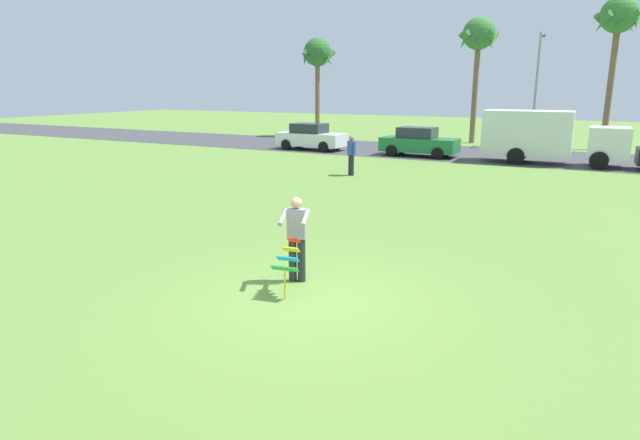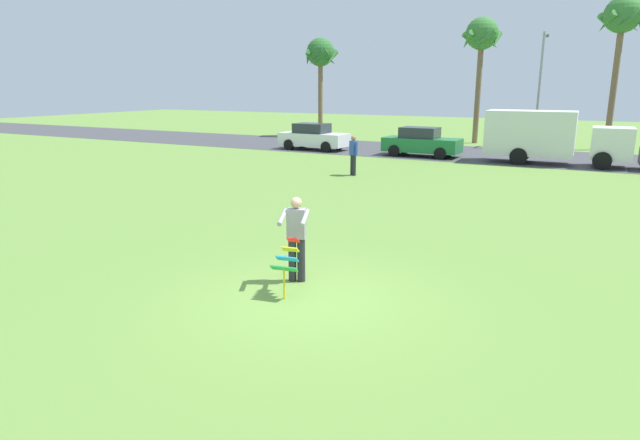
{
  "view_description": "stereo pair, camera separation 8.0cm",
  "coord_description": "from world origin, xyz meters",
  "px_view_note": "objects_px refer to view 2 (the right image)",
  "views": [
    {
      "loc": [
        4.5,
        -8.21,
        3.85
      ],
      "look_at": [
        -0.66,
        1.76,
        1.05
      ],
      "focal_mm": 30.4,
      "sensor_mm": 36.0,
      "label": 1
    },
    {
      "loc": [
        4.57,
        -8.17,
        3.85
      ],
      "look_at": [
        -0.66,
        1.76,
        1.05
      ],
      "focal_mm": 30.4,
      "sensor_mm": 36.0,
      "label": 2
    }
  ],
  "objects_px": {
    "parked_car_white": "(313,137)",
    "parked_truck_white_box": "(547,136)",
    "person_kite_flyer": "(296,236)",
    "kite_held": "(287,260)",
    "palm_tree_right_near": "(482,39)",
    "person_walker_near": "(353,154)",
    "palm_tree_left_near": "(320,56)",
    "parked_car_green": "(421,142)",
    "palm_tree_centre_far": "(622,22)",
    "streetlight_pole": "(540,83)"
  },
  "relations": [
    {
      "from": "parked_car_white",
      "to": "streetlight_pole",
      "type": "relative_size",
      "value": 0.61
    },
    {
      "from": "person_walker_near",
      "to": "palm_tree_left_near",
      "type": "bearing_deg",
      "value": 122.02
    },
    {
      "from": "parked_car_green",
      "to": "kite_held",
      "type": "bearing_deg",
      "value": -79.04
    },
    {
      "from": "parked_truck_white_box",
      "to": "person_walker_near",
      "type": "xyz_separation_m",
      "value": [
        -7.08,
        -7.74,
        -0.48
      ]
    },
    {
      "from": "person_kite_flyer",
      "to": "parked_truck_white_box",
      "type": "xyz_separation_m",
      "value": [
        2.6,
        20.36,
        0.46
      ]
    },
    {
      "from": "person_kite_flyer",
      "to": "palm_tree_left_near",
      "type": "xyz_separation_m",
      "value": [
        -14.7,
        28.96,
        5.05
      ]
    },
    {
      "from": "palm_tree_centre_far",
      "to": "streetlight_pole",
      "type": "bearing_deg",
      "value": -170.55
    },
    {
      "from": "palm_tree_right_near",
      "to": "palm_tree_centre_far",
      "type": "relative_size",
      "value": 0.92
    },
    {
      "from": "kite_held",
      "to": "parked_truck_white_box",
      "type": "relative_size",
      "value": 0.16
    },
    {
      "from": "palm_tree_right_near",
      "to": "palm_tree_centre_far",
      "type": "bearing_deg",
      "value": -2.15
    },
    {
      "from": "palm_tree_left_near",
      "to": "person_walker_near",
      "type": "bearing_deg",
      "value": -57.98
    },
    {
      "from": "person_kite_flyer",
      "to": "parked_car_green",
      "type": "xyz_separation_m",
      "value": [
        -3.85,
        20.36,
        -0.18
      ]
    },
    {
      "from": "person_kite_flyer",
      "to": "kite_held",
      "type": "bearing_deg",
      "value": -72.35
    },
    {
      "from": "palm_tree_right_near",
      "to": "parked_truck_white_box",
      "type": "bearing_deg",
      "value": -58.21
    },
    {
      "from": "person_walker_near",
      "to": "palm_tree_right_near",
      "type": "bearing_deg",
      "value": 84.1
    },
    {
      "from": "kite_held",
      "to": "person_walker_near",
      "type": "distance_m",
      "value": 14.18
    },
    {
      "from": "palm_tree_right_near",
      "to": "streetlight_pole",
      "type": "xyz_separation_m",
      "value": [
        3.96,
        -0.98,
        -2.81
      ]
    },
    {
      "from": "streetlight_pole",
      "to": "palm_tree_right_near",
      "type": "bearing_deg",
      "value": 166.1
    },
    {
      "from": "parked_car_green",
      "to": "palm_tree_right_near",
      "type": "height_order",
      "value": "palm_tree_right_near"
    },
    {
      "from": "kite_held",
      "to": "person_walker_near",
      "type": "xyz_separation_m",
      "value": [
        -4.72,
        13.37,
        0.23
      ]
    },
    {
      "from": "parked_car_green",
      "to": "palm_tree_left_near",
      "type": "relative_size",
      "value": 0.58
    },
    {
      "from": "palm_tree_left_near",
      "to": "palm_tree_right_near",
      "type": "height_order",
      "value": "palm_tree_right_near"
    },
    {
      "from": "person_kite_flyer",
      "to": "person_walker_near",
      "type": "distance_m",
      "value": 13.39
    },
    {
      "from": "parked_car_green",
      "to": "streetlight_pole",
      "type": "bearing_deg",
      "value": 56.89
    },
    {
      "from": "kite_held",
      "to": "parked_car_white",
      "type": "xyz_separation_m",
      "value": [
        -10.89,
        21.11,
        0.07
      ]
    },
    {
      "from": "parked_car_white",
      "to": "palm_tree_right_near",
      "type": "xyz_separation_m",
      "value": [
        7.87,
        8.68,
        6.03
      ]
    },
    {
      "from": "person_kite_flyer",
      "to": "kite_held",
      "type": "height_order",
      "value": "person_kite_flyer"
    },
    {
      "from": "parked_truck_white_box",
      "to": "palm_tree_left_near",
      "type": "relative_size",
      "value": 0.92
    },
    {
      "from": "streetlight_pole",
      "to": "palm_tree_centre_far",
      "type": "bearing_deg",
      "value": 9.45
    },
    {
      "from": "palm_tree_right_near",
      "to": "person_walker_near",
      "type": "relative_size",
      "value": 4.74
    },
    {
      "from": "parked_car_green",
      "to": "streetlight_pole",
      "type": "distance_m",
      "value": 9.75
    },
    {
      "from": "person_kite_flyer",
      "to": "streetlight_pole",
      "type": "height_order",
      "value": "streetlight_pole"
    },
    {
      "from": "kite_held",
      "to": "parked_car_green",
      "type": "distance_m",
      "value": 21.5
    },
    {
      "from": "person_kite_flyer",
      "to": "palm_tree_centre_far",
      "type": "height_order",
      "value": "palm_tree_centre_far"
    },
    {
      "from": "person_walker_near",
      "to": "parked_truck_white_box",
      "type": "bearing_deg",
      "value": 47.55
    },
    {
      "from": "palm_tree_left_near",
      "to": "person_walker_near",
      "type": "xyz_separation_m",
      "value": [
        10.22,
        -16.34,
        -5.07
      ]
    },
    {
      "from": "parked_car_white",
      "to": "parked_truck_white_box",
      "type": "relative_size",
      "value": 0.63
    },
    {
      "from": "parked_car_white",
      "to": "parked_truck_white_box",
      "type": "xyz_separation_m",
      "value": [
        13.25,
        -0.0,
        0.64
      ]
    },
    {
      "from": "palm_tree_right_near",
      "to": "person_walker_near",
      "type": "distance_m",
      "value": 17.52
    },
    {
      "from": "parked_car_green",
      "to": "palm_tree_left_near",
      "type": "bearing_deg",
      "value": 141.58
    },
    {
      "from": "parked_car_white",
      "to": "palm_tree_left_near",
      "type": "height_order",
      "value": "palm_tree_left_near"
    },
    {
      "from": "parked_car_green",
      "to": "palm_tree_centre_far",
      "type": "xyz_separation_m",
      "value": [
        9.09,
        8.38,
        6.67
      ]
    },
    {
      "from": "parked_truck_white_box",
      "to": "person_walker_near",
      "type": "distance_m",
      "value": 10.5
    },
    {
      "from": "kite_held",
      "to": "palm_tree_left_near",
      "type": "xyz_separation_m",
      "value": [
        -14.94,
        29.71,
        5.3
      ]
    },
    {
      "from": "palm_tree_centre_far",
      "to": "streetlight_pole",
      "type": "relative_size",
      "value": 1.27
    },
    {
      "from": "parked_car_green",
      "to": "palm_tree_right_near",
      "type": "distance_m",
      "value": 10.62
    },
    {
      "from": "palm_tree_right_near",
      "to": "parked_car_white",
      "type": "bearing_deg",
      "value": -132.2
    },
    {
      "from": "kite_held",
      "to": "parked_car_green",
      "type": "height_order",
      "value": "parked_car_green"
    },
    {
      "from": "kite_held",
      "to": "palm_tree_right_near",
      "type": "xyz_separation_m",
      "value": [
        -3.02,
        29.79,
        6.1
      ]
    },
    {
      "from": "parked_car_green",
      "to": "streetlight_pole",
      "type": "relative_size",
      "value": 0.6
    }
  ]
}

